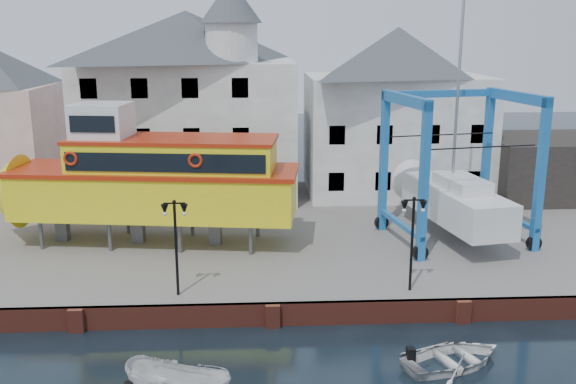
{
  "coord_description": "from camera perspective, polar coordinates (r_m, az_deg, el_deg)",
  "views": [
    {
      "loc": [
        -0.64,
        -24.46,
        11.96
      ],
      "look_at": [
        1.0,
        7.0,
        4.0
      ],
      "focal_mm": 40.0,
      "sensor_mm": 36.0,
      "label": 1
    }
  ],
  "objects": [
    {
      "name": "travel_lift",
      "position": [
        35.94,
        14.06,
        0.16
      ],
      "size": [
        7.92,
        10.3,
        15.12
      ],
      "rotation": [
        0.0,
        0.0,
        0.18
      ],
      "color": "#1B67AA",
      "rests_on": "hardstanding"
    },
    {
      "name": "lamp_post_left",
      "position": [
        27.03,
        -10.01,
        -2.79
      ],
      "size": [
        1.12,
        0.32,
        4.2
      ],
      "color": "black",
      "rests_on": "hardstanding"
    },
    {
      "name": "tour_boat",
      "position": [
        34.24,
        -13.36,
        1.16
      ],
      "size": [
        17.29,
        6.15,
        7.37
      ],
      "rotation": [
        0.0,
        0.0,
        -0.13
      ],
      "color": "#59595E",
      "rests_on": "hardstanding"
    },
    {
      "name": "ground",
      "position": [
        27.24,
        -1.36,
        -11.87
      ],
      "size": [
        140.0,
        140.0,
        0.0
      ],
      "primitive_type": "plane",
      "color": "black",
      "rests_on": "ground"
    },
    {
      "name": "quay_wall",
      "position": [
        27.12,
        -1.37,
        -10.82
      ],
      "size": [
        44.0,
        0.47,
        1.0
      ],
      "color": "maroon",
      "rests_on": "ground"
    },
    {
      "name": "shed_dark",
      "position": [
        46.75,
        21.94,
        2.09
      ],
      "size": [
        8.0,
        7.0,
        4.0
      ],
      "primitive_type": "cube",
      "color": "black",
      "rests_on": "hardstanding"
    },
    {
      "name": "motorboat_b",
      "position": [
        25.16,
        14.46,
        -14.69
      ],
      "size": [
        4.77,
        4.1,
        0.83
      ],
      "primitive_type": "imported",
      "rotation": [
        0.0,
        0.0,
        1.93
      ],
      "color": "silver",
      "rests_on": "ground"
    },
    {
      "name": "building_white_right",
      "position": [
        44.84,
        9.53,
        7.12
      ],
      "size": [
        12.0,
        8.0,
        11.2
      ],
      "color": "#BABABA",
      "rests_on": "hardstanding"
    },
    {
      "name": "lamp_post_right",
      "position": [
        27.63,
        11.06,
        -2.46
      ],
      "size": [
        1.12,
        0.32,
        4.2
      ],
      "color": "black",
      "rests_on": "hardstanding"
    },
    {
      "name": "hardstanding",
      "position": [
        37.27,
        -1.86,
        -3.73
      ],
      "size": [
        44.0,
        22.0,
        1.0
      ],
      "primitive_type": "cube",
      "color": "#655F5A",
      "rests_on": "ground"
    },
    {
      "name": "building_white_main",
      "position": [
        43.31,
        -8.66,
        7.9
      ],
      "size": [
        14.0,
        8.3,
        14.0
      ],
      "color": "#BABABA",
      "rests_on": "hardstanding"
    }
  ]
}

